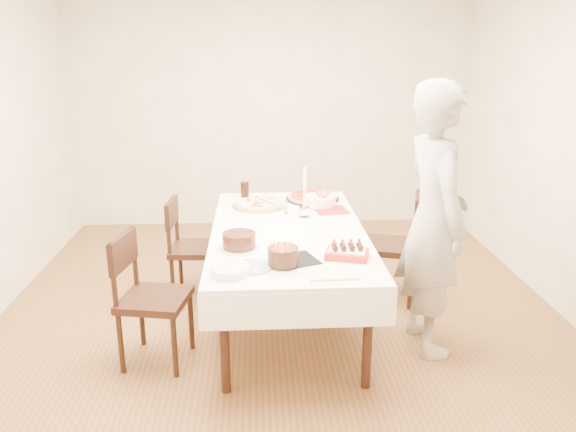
{
  "coord_description": "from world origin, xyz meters",
  "views": [
    {
      "loc": [
        -0.17,
        -3.99,
        2.1
      ],
      "look_at": [
        0.06,
        -0.0,
        0.85
      ],
      "focal_mm": 35.0,
      "sensor_mm": 36.0,
      "label": 1
    }
  ],
  "objects": [
    {
      "name": "shaker_pair",
      "position": [
        0.06,
        0.4,
        0.8
      ],
      "size": [
        0.09,
        0.09,
        0.09
      ],
      "primitive_type": null,
      "rotation": [
        0.0,
        0.0,
        -0.17
      ],
      "color": "white",
      "rests_on": "dining_table"
    },
    {
      "name": "box_lid",
      "position": [
        0.28,
        -0.87,
        0.75
      ],
      "size": [
        0.31,
        0.21,
        0.03
      ],
      "primitive_type": "cube",
      "rotation": [
        0.0,
        0.0,
        0.03
      ],
      "color": "beige",
      "rests_on": "dining_table"
    },
    {
      "name": "chair_right_savory",
      "position": [
        0.93,
        0.34,
        0.47
      ],
      "size": [
        0.59,
        0.59,
        0.93
      ],
      "primitive_type": null,
      "rotation": [
        0.0,
        0.0,
        -0.29
      ],
      "color": "black",
      "rests_on": "floor"
    },
    {
      "name": "pizza_white",
      "position": [
        -0.16,
        0.59,
        0.77
      ],
      "size": [
        0.61,
        0.61,
        0.04
      ],
      "primitive_type": "cylinder",
      "rotation": [
        0.0,
        0.0,
        -0.41
      ],
      "color": "beige",
      "rests_on": "dining_table"
    },
    {
      "name": "chair_left_savory",
      "position": [
        -0.69,
        0.45,
        0.44
      ],
      "size": [
        0.47,
        0.47,
        0.87
      ],
      "primitive_type": null,
      "rotation": [
        0.0,
        0.0,
        3.08
      ],
      "color": "black",
      "rests_on": "floor"
    },
    {
      "name": "chair_left_dessert",
      "position": [
        -0.86,
        -0.55,
        0.46
      ],
      "size": [
        0.54,
        0.54,
        0.91
      ],
      "primitive_type": null,
      "rotation": [
        0.0,
        0.0,
        2.96
      ],
      "color": "black",
      "rests_on": "floor"
    },
    {
      "name": "red_placemat",
      "position": [
        0.44,
        0.46,
        0.75
      ],
      "size": [
        0.3,
        0.3,
        0.01
      ],
      "primitive_type": "cube",
      "rotation": [
        0.0,
        0.0,
        0.13
      ],
      "color": "#B21E1E",
      "rests_on": "dining_table"
    },
    {
      "name": "layer_cake",
      "position": [
        -0.3,
        -0.41,
        0.81
      ],
      "size": [
        0.34,
        0.34,
        0.11
      ],
      "primitive_type": "cylinder",
      "rotation": [
        0.0,
        0.0,
        0.18
      ],
      "color": "#371A0D",
      "rests_on": "dining_table"
    },
    {
      "name": "floor",
      "position": [
        0.0,
        0.0,
        0.0
      ],
      "size": [
        5.0,
        5.0,
        0.0
      ],
      "primitive_type": "plane",
      "color": "brown",
      "rests_on": "ground"
    },
    {
      "name": "birthday_cake",
      "position": [
        -0.02,
        -0.72,
        0.85
      ],
      "size": [
        0.25,
        0.25,
        0.17
      ],
      "primitive_type": "cylinder",
      "rotation": [
        0.0,
        0.0,
        -0.39
      ],
      "color": "#3B1E10",
      "rests_on": "dining_table"
    },
    {
      "name": "taper_candle",
      "position": [
        0.21,
        0.3,
        0.96
      ],
      "size": [
        0.12,
        0.12,
        0.41
      ],
      "primitive_type": "cylinder",
      "rotation": [
        0.0,
        0.0,
        -0.37
      ],
      "color": "white",
      "rests_on": "dining_table"
    },
    {
      "name": "pasta_bowl",
      "position": [
        0.36,
        0.59,
        0.8
      ],
      "size": [
        0.31,
        0.31,
        0.09
      ],
      "primitive_type": "cylinder",
      "rotation": [
        0.0,
        0.0,
        -0.17
      ],
      "color": "white",
      "rests_on": "dining_table"
    },
    {
      "name": "strawberry_box",
      "position": [
        0.41,
        -0.61,
        0.78
      ],
      "size": [
        0.31,
        0.25,
        0.07
      ],
      "primitive_type": null,
      "rotation": [
        0.0,
        0.0,
        -0.28
      ],
      "color": "#B21F14",
      "rests_on": "dining_table"
    },
    {
      "name": "plate_stack",
      "position": [
        -0.34,
        -0.84,
        0.77
      ],
      "size": [
        0.26,
        0.26,
        0.05
      ],
      "primitive_type": "cylinder",
      "rotation": [
        0.0,
        0.0,
        0.11
      ],
      "color": "white",
      "rests_on": "dining_table"
    },
    {
      "name": "wall_front",
      "position": [
        0.0,
        -2.5,
        1.35
      ],
      "size": [
        4.5,
        0.04,
        2.7
      ],
      "primitive_type": "cube",
      "color": "#F2E6CB",
      "rests_on": "floor"
    },
    {
      "name": "cake_board",
      "position": [
        0.07,
        -0.63,
        0.75
      ],
      "size": [
        0.34,
        0.34,
        0.01
      ],
      "primitive_type": "cube",
      "rotation": [
        0.0,
        0.0,
        0.36
      ],
      "color": "black",
      "rests_on": "dining_table"
    },
    {
      "name": "dining_table",
      "position": [
        0.06,
        -0.0,
        0.38
      ],
      "size": [
        1.86,
        2.41,
        0.75
      ],
      "primitive_type": "cube",
      "rotation": [
        0.0,
        0.0,
        -0.39
      ],
      "color": "white",
      "rests_on": "floor"
    },
    {
      "name": "person",
      "position": [
        1.03,
        -0.43,
        0.94
      ],
      "size": [
        0.51,
        0.72,
        1.88
      ],
      "primitive_type": "imported",
      "rotation": [
        0.0,
        0.0,
        1.67
      ],
      "color": "#A59F9C",
      "rests_on": "floor"
    },
    {
      "name": "cola_glass",
      "position": [
        -0.28,
        0.93,
        0.82
      ],
      "size": [
        0.08,
        0.08,
        0.14
      ],
      "primitive_type": "cylinder",
      "rotation": [
        0.0,
        0.0,
        0.07
      ],
      "color": "black",
      "rests_on": "dining_table"
    },
    {
      "name": "wall_back",
      "position": [
        0.0,
        2.5,
        1.35
      ],
      "size": [
        4.5,
        0.04,
        2.7
      ],
      "primitive_type": "cube",
      "color": "#F2E6CB",
      "rests_on": "floor"
    },
    {
      "name": "pizza_pepperoni",
      "position": [
        0.32,
        0.8,
        0.77
      ],
      "size": [
        0.51,
        0.51,
        0.04
      ],
      "primitive_type": "cylinder",
      "rotation": [
        0.0,
        0.0,
        -0.08
      ],
      "color": "red",
      "rests_on": "dining_table"
    },
    {
      "name": "china_plate",
      "position": [
        -0.21,
        -0.74,
        0.76
      ],
      "size": [
        0.32,
        0.32,
        0.01
      ],
      "primitive_type": "cylinder",
      "rotation": [
        0.0,
        0.0,
        0.32
      ],
      "color": "white",
      "rests_on": "dining_table"
    }
  ]
}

